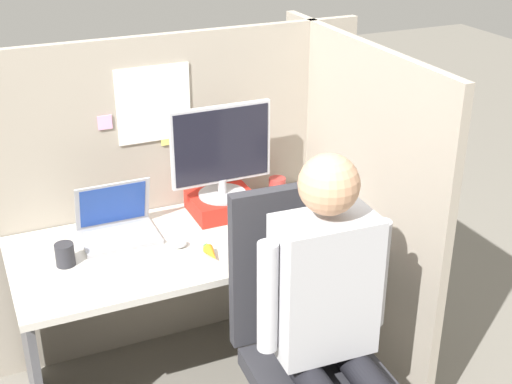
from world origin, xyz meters
name	(u,v)px	position (x,y,z in m)	size (l,w,h in m)	color
cubicle_panel_back	(162,197)	(0.00, 0.70, 0.75)	(1.94, 0.05, 1.49)	gray
cubicle_panel_right	(352,207)	(0.75, 0.27, 0.74)	(0.04, 1.32, 1.49)	gray
desk	(190,276)	(0.00, 0.34, 0.54)	(1.44, 0.68, 0.71)	beige
paper_box	(223,204)	(0.23, 0.52, 0.75)	(0.28, 0.24, 0.08)	red
monitor	(221,151)	(0.23, 0.52, 1.00)	(0.45, 0.21, 0.41)	#B2B2B7
laptop	(117,227)	(-0.26, 0.49, 0.76)	(0.31, 0.23, 0.24)	#99999E
mouse	(179,244)	(-0.05, 0.30, 0.73)	(0.07, 0.06, 0.03)	silver
stapler	(316,208)	(0.61, 0.36, 0.73)	(0.04, 0.15, 0.04)	black
carrot_toy	(212,253)	(0.04, 0.16, 0.73)	(0.04, 0.11, 0.04)	orange
office_chair	(305,337)	(0.24, -0.27, 0.56)	(0.52, 0.57, 1.11)	#2D2D33
person	(332,313)	(0.24, -0.44, 0.77)	(0.48, 0.44, 1.32)	black
coffee_mug	(277,189)	(0.51, 0.55, 0.76)	(0.08, 0.08, 0.10)	#A3332D
pen_cup	(65,255)	(-0.50, 0.34, 0.76)	(0.08, 0.08, 0.09)	#28282D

